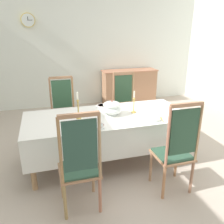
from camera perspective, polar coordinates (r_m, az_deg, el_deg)
ground at (r=3.64m, az=-0.52°, el=-13.02°), size 6.54×6.18×0.04m
back_wall at (r=6.13m, az=-8.99°, el=17.40°), size 6.54×0.08×3.42m
dining_table at (r=3.44m, az=-1.21°, el=-2.03°), size 2.35×1.01×0.75m
tablecloth at (r=3.46m, az=-1.20°, el=-2.76°), size 2.37×1.03×0.44m
chair_south_a at (r=2.57m, az=-7.88°, el=-12.28°), size 0.44×0.42×1.21m
chair_north_a at (r=4.24m, az=-11.73°, el=0.51°), size 0.44×0.42×1.16m
chair_south_b at (r=2.94m, az=15.34°, el=-8.56°), size 0.44×0.42×1.21m
chair_north_b at (r=4.47m, az=3.22°, el=2.02°), size 0.44×0.42×1.18m
soup_tureen at (r=3.40m, az=-0.03°, el=1.01°), size 0.29×0.29×0.23m
candlestick_west at (r=3.29m, az=-8.24°, el=0.98°), size 0.07×0.07×0.38m
candlestick_east at (r=3.50m, az=5.35°, el=1.91°), size 0.07×0.07×0.34m
bowl_near_left at (r=3.29m, az=10.38°, el=-1.75°), size 0.16×0.16×0.03m
bowl_near_right at (r=2.99m, az=-3.73°, el=-3.54°), size 0.20×0.20×0.04m
bowl_far_left at (r=3.76m, az=-2.35°, el=1.49°), size 0.18×0.18×0.04m
bowl_far_right at (r=3.01m, az=-10.50°, el=-3.82°), size 0.15×0.15×0.03m
spoon_primary at (r=3.36m, az=11.91°, el=-1.55°), size 0.06×0.18×0.01m
spoon_secondary at (r=3.00m, az=-6.10°, el=-3.92°), size 0.06×0.17×0.01m
sideboard at (r=6.33m, az=4.21°, el=6.15°), size 1.44×0.48×0.90m
mounted_clock at (r=6.00m, az=-19.77°, el=20.30°), size 0.32×0.06×0.32m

